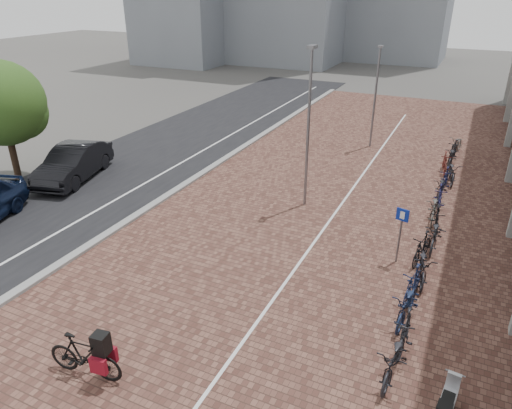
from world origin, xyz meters
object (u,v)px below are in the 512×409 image
object	(u,v)px
hero_bike	(84,355)
scooter_front	(447,403)
car_dark	(73,163)
parking_sign	(401,228)

from	to	relation	value
hero_bike	scooter_front	xyz separation A→B (m)	(8.01, 2.36, -0.15)
car_dark	hero_bike	bearing A→B (deg)	-59.86
hero_bike	car_dark	bearing A→B (deg)	38.08
parking_sign	hero_bike	bearing A→B (deg)	-109.67
car_dark	parking_sign	xyz separation A→B (m)	(15.62, -1.10, 0.51)
car_dark	parking_sign	distance (m)	15.67
car_dark	scooter_front	size ratio (longest dim) A/B	3.65
parking_sign	car_dark	bearing A→B (deg)	-168.76
scooter_front	car_dark	bearing A→B (deg)	164.59
car_dark	scooter_front	distance (m)	19.14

